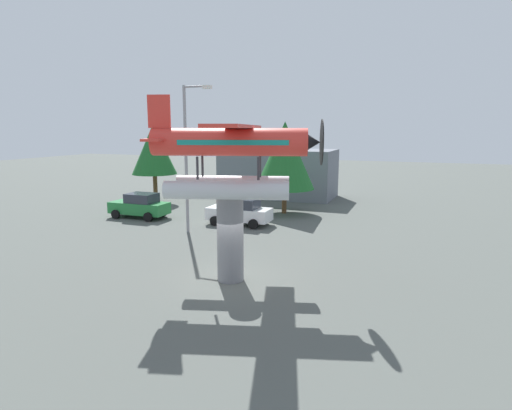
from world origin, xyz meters
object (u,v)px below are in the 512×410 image
at_px(floatplane_monument, 233,154).
at_px(car_near_green, 140,206).
at_px(display_pedestal, 230,238).
at_px(car_mid_white, 240,212).
at_px(tree_west, 154,149).
at_px(storefront_building, 278,173).
at_px(tree_east, 285,155).
at_px(streetlight_primary, 188,150).

relative_size(floatplane_monument, car_near_green, 2.45).
bearing_deg(car_near_green, display_pedestal, 140.33).
bearing_deg(car_mid_white, tree_west, -27.79).
relative_size(display_pedestal, storefront_building, 0.35).
distance_m(display_pedestal, car_near_green, 14.61).
xyz_separation_m(display_pedestal, tree_east, (-2.14, 14.56, 2.51)).
bearing_deg(streetlight_primary, car_mid_white, 57.03).
distance_m(display_pedestal, streetlight_primary, 9.40).
relative_size(floatplane_monument, tree_east, 1.52).
bearing_deg(display_pedestal, floatplane_monument, 16.55).
relative_size(display_pedestal, tree_west, 0.54).
distance_m(car_mid_white, tree_east, 6.07).
relative_size(display_pedestal, floatplane_monument, 0.35).
bearing_deg(floatplane_monument, tree_west, 116.19).
distance_m(storefront_building, tree_east, 8.26).
height_order(streetlight_primary, tree_east, streetlight_primary).
xyz_separation_m(floatplane_monument, car_mid_white, (-3.85, 9.77, -4.39)).
bearing_deg(streetlight_primary, car_near_green, 155.03).
distance_m(tree_west, tree_east, 11.69).
height_order(floatplane_monument, car_mid_white, floatplane_monument).
relative_size(display_pedestal, streetlight_primary, 0.41).
height_order(floatplane_monument, tree_east, floatplane_monument).
bearing_deg(display_pedestal, storefront_building, 102.84).
bearing_deg(tree_east, tree_west, 177.25).
distance_m(car_near_green, tree_east, 11.04).
distance_m(floatplane_monument, storefront_building, 22.77).
xyz_separation_m(car_near_green, tree_east, (9.08, 5.25, 3.43)).
xyz_separation_m(car_mid_white, tree_west, (-10.09, 5.32, 3.64)).
height_order(display_pedestal, car_near_green, display_pedestal).
height_order(floatplane_monument, streetlight_primary, streetlight_primary).
distance_m(display_pedestal, tree_east, 14.93).
distance_m(streetlight_primary, tree_east, 8.62).
bearing_deg(floatplane_monument, tree_east, 82.31).
height_order(car_near_green, tree_east, tree_east).
relative_size(display_pedestal, tree_east, 0.53).
bearing_deg(car_near_green, car_mid_white, -176.21).
bearing_deg(tree_east, storefront_building, 111.14).
bearing_deg(storefront_building, floatplane_monument, -76.83).
xyz_separation_m(floatplane_monument, car_near_green, (-11.35, 9.27, -4.39)).
bearing_deg(car_mid_white, storefront_building, -83.95).
xyz_separation_m(streetlight_primary, tree_east, (3.57, 7.82, -0.71)).
relative_size(display_pedestal, car_near_green, 0.86).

